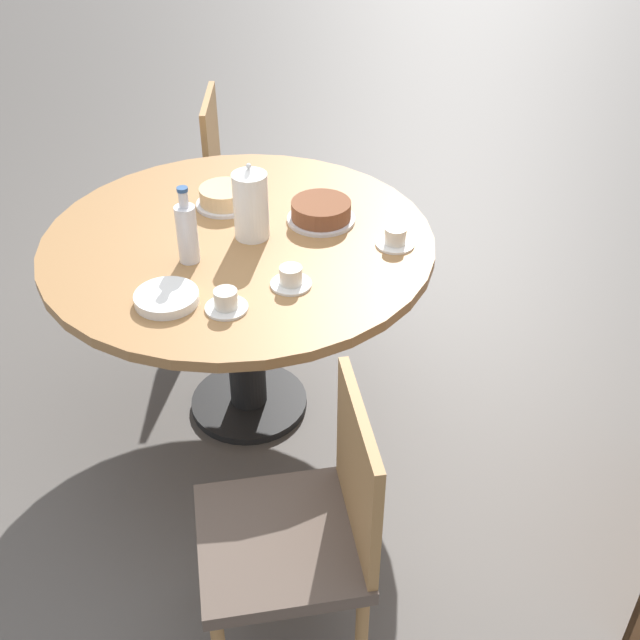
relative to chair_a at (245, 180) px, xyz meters
The scene contains 12 objects.
ground_plane 1.10m from the chair_a, 37.77° to the left, with size 14.00×14.00×0.00m, color #56514C.
dining_table 1.01m from the chair_a, 37.77° to the left, with size 1.30×1.30×0.74m.
chair_a is the anchor object (origin of this frame).
chair_b 1.98m from the chair_a, 42.44° to the left, with size 0.59×0.59×0.84m.
coffee_pot 1.07m from the chair_a, 40.60° to the left, with size 0.12×0.12×0.26m.
water_bottle 1.20m from the chair_a, 30.21° to the left, with size 0.07×0.07×0.26m.
cake_main 0.99m from the chair_a, 55.26° to the left, with size 0.23×0.23×0.07m.
cake_second 0.83m from the chair_a, 34.19° to the left, with size 0.20×0.20×0.07m.
cup_a 1.43m from the chair_a, 36.66° to the left, with size 0.13×0.13×0.06m.
cup_b 1.33m from the chair_a, 45.06° to the left, with size 0.13×0.13×0.06m.
cup_c 1.23m from the chair_a, 63.22° to the left, with size 0.13×0.13×0.06m.
plate_stack 1.40m from the chair_a, 29.25° to the left, with size 0.19×0.19×0.03m.
Camera 1 is at (1.75, 1.50, 2.10)m, focal length 45.00 mm.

